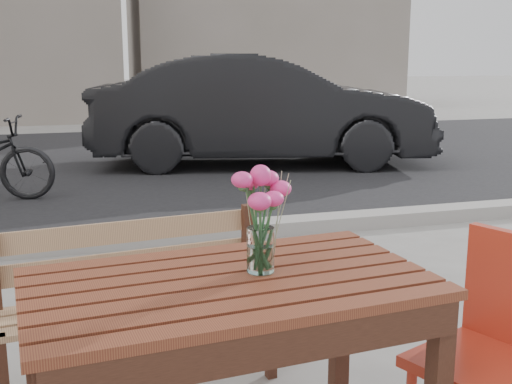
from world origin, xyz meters
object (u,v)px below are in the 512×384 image
Objects in this scene: main_table at (230,317)px; parked_car at (262,110)px; main_vase at (261,206)px; red_chair at (501,342)px.

main_table is 6.77m from parked_car.
red_chair is at bearing -11.37° from main_vase.
main_vase is at bearing 11.54° from main_table.
main_table is 0.94m from red_chair.
main_table is 0.36m from main_vase.
red_chair is 0.19× the size of parked_car.
parked_car is at bearing 148.15° from red_chair.
red_chair is 2.46× the size of main_vase.
main_vase reaches higher than red_chair.
parked_car is (1.17, 6.57, 0.25)m from red_chair.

